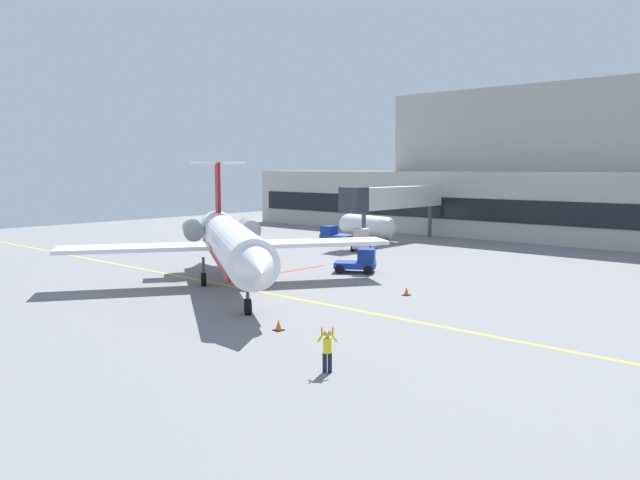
% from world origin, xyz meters
% --- Properties ---
extents(ground, '(120.00, 120.00, 0.11)m').
position_xyz_m(ground, '(-0.00, 0.00, -0.05)').
color(ground, slate).
extents(terminal_building, '(79.04, 12.18, 17.84)m').
position_xyz_m(terminal_building, '(-0.53, 46.43, 7.02)').
color(terminal_building, '#B7B2A8').
rests_on(terminal_building, ground).
extents(jet_bridge_east, '(2.40, 17.05, 6.30)m').
position_xyz_m(jet_bridge_east, '(-11.05, 30.76, 4.91)').
color(jet_bridge_east, silver).
rests_on(jet_bridge_east, ground).
extents(regional_jet, '(24.49, 20.91, 8.75)m').
position_xyz_m(regional_jet, '(-4.53, 2.14, 3.15)').
color(regional_jet, white).
rests_on(regional_jet, ground).
extents(baggage_tug, '(3.55, 2.09, 1.94)m').
position_xyz_m(baggage_tug, '(-15.13, 25.62, 0.89)').
color(baggage_tug, '#19389E').
rests_on(baggage_tug, ground).
extents(pushback_tractor, '(3.70, 3.38, 1.91)m').
position_xyz_m(pushback_tractor, '(-1.34, 12.70, 0.88)').
color(pushback_tractor, '#19389E').
rests_on(pushback_tractor, ground).
extents(belt_loader, '(3.39, 3.65, 2.28)m').
position_xyz_m(belt_loader, '(-9.39, 23.08, 1.02)').
color(belt_loader, silver).
rests_on(belt_loader, ground).
extents(fuel_tank, '(8.76, 3.62, 2.80)m').
position_xyz_m(fuel_tank, '(-15.26, 31.66, 1.55)').
color(fuel_tank, white).
rests_on(fuel_tank, ground).
extents(marshaller, '(0.66, 0.64, 1.87)m').
position_xyz_m(marshaller, '(12.87, -7.41, 0.94)').
color(marshaller, '#191E33').
rests_on(marshaller, ground).
extents(safety_cone_alpha, '(0.47, 0.47, 0.55)m').
position_xyz_m(safety_cone_alpha, '(6.68, -4.11, 0.25)').
color(safety_cone_alpha, orange).
rests_on(safety_cone_alpha, ground).
extents(safety_cone_bravo, '(0.47, 0.47, 0.55)m').
position_xyz_m(safety_cone_bravo, '(6.52, 7.62, 0.25)').
color(safety_cone_bravo, orange).
rests_on(safety_cone_bravo, ground).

